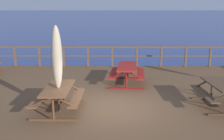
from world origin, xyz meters
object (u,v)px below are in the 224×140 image
picnic_table_mid_right (221,90)px  patio_umbrella_short_back (57,58)px  picnic_table_back_left (127,70)px  picnic_table_front_right (58,94)px

picnic_table_mid_right → patio_umbrella_short_back: size_ratio=0.73×
picnic_table_mid_right → patio_umbrella_short_back: 5.25m
picnic_table_back_left → picnic_table_mid_right: (2.87, -2.68, -0.01)m
picnic_table_front_right → patio_umbrella_short_back: size_ratio=0.71×
patio_umbrella_short_back → picnic_table_back_left: bearing=54.9°
picnic_table_mid_right → picnic_table_back_left: bearing=137.0°
picnic_table_back_left → picnic_table_front_right: (-2.25, -3.12, -0.01)m
picnic_table_back_left → picnic_table_front_right: size_ratio=1.16×
picnic_table_front_right → picnic_table_mid_right: bearing=5.0°
picnic_table_back_left → picnic_table_front_right: 3.85m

